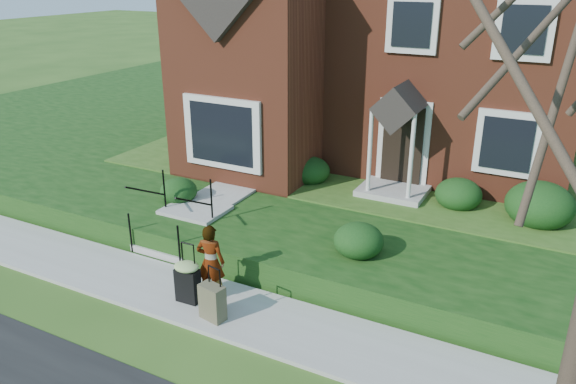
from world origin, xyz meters
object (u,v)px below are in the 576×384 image
Objects in this scene: woman at (211,262)px; suitcase_black at (187,279)px; front_steps at (184,224)px; suitcase_olive at (212,302)px.

suitcase_black is (-0.30, -0.32, -0.28)m from woman.
woman is 0.53m from suitcase_black.
suitcase_black is at bearing -50.89° from front_steps.
front_steps is 2.57m from suitcase_black.
suitcase_black is (1.62, -1.99, 0.05)m from front_steps.
suitcase_olive is (0.72, -0.26, -0.12)m from suitcase_black.
front_steps is at bearing 126.93° from suitcase_black.
woman is 0.82m from suitcase_olive.
suitcase_black reaches higher than suitcase_olive.
front_steps is at bearing 147.07° from suitcase_olive.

